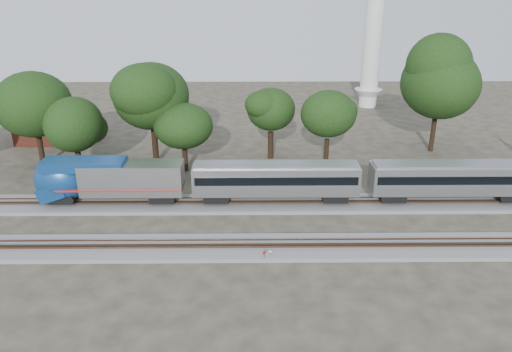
{
  "coord_description": "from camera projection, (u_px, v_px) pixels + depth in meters",
  "views": [
    {
      "loc": [
        5.31,
        -46.21,
        24.44
      ],
      "look_at": [
        5.83,
        5.0,
        4.06
      ],
      "focal_mm": 35.0,
      "sensor_mm": 36.0,
      "label": 1
    }
  ],
  "objects": [
    {
      "name": "tree_2",
      "position": [
        74.0,
        125.0,
        64.36
      ],
      "size": [
        6.96,
        6.96,
        9.81
      ],
      "color": "black",
      "rests_on": "ground"
    },
    {
      "name": "brick_building",
      "position": [
        54.0,
        125.0,
        79.75
      ],
      "size": [
        10.74,
        7.65,
        5.11
      ],
      "rotation": [
        0.0,
        0.0,
        -0.01
      ],
      "color": "brown",
      "rests_on": "ground"
    },
    {
      "name": "tree_5",
      "position": [
        271.0,
        109.0,
        70.11
      ],
      "size": [
        7.37,
        7.37,
        10.39
      ],
      "color": "black",
      "rests_on": "ground"
    },
    {
      "name": "tree_4",
      "position": [
        183.0,
        126.0,
        65.7
      ],
      "size": [
        6.4,
        6.4,
        9.03
      ],
      "color": "black",
      "rests_on": "ground"
    },
    {
      "name": "switch_lever",
      "position": [
        284.0,
        256.0,
        46.79
      ],
      "size": [
        0.57,
        0.45,
        0.3
      ],
      "primitive_type": "cube",
      "rotation": [
        0.0,
        0.0,
        0.35
      ],
      "color": "#512D19",
      "rests_on": "ground"
    },
    {
      "name": "track_far",
      "position": [
        205.0,
        204.0,
        57.42
      ],
      "size": [
        160.0,
        5.0,
        0.73
      ],
      "color": "slate",
      "rests_on": "ground"
    },
    {
      "name": "ground",
      "position": [
        201.0,
        230.0,
        51.92
      ],
      "size": [
        160.0,
        160.0,
        0.0
      ],
      "primitive_type": "plane",
      "color": "#383328",
      "rests_on": "ground"
    },
    {
      "name": "switch_stand_red",
      "position": [
        264.0,
        255.0,
        45.96
      ],
      "size": [
        0.32,
        0.17,
        1.06
      ],
      "rotation": [
        0.0,
        0.0,
        0.43
      ],
      "color": "#512D19",
      "rests_on": "ground"
    },
    {
      "name": "tree_1",
      "position": [
        33.0,
        105.0,
        66.67
      ],
      "size": [
        8.85,
        8.85,
        12.47
      ],
      "color": "black",
      "rests_on": "ground"
    },
    {
      "name": "tree_6",
      "position": [
        328.0,
        114.0,
        66.26
      ],
      "size": [
        7.74,
        7.74,
        10.92
      ],
      "color": "black",
      "rests_on": "ground"
    },
    {
      "name": "tree_3",
      "position": [
        151.0,
        96.0,
        67.44
      ],
      "size": [
        9.73,
        9.73,
        13.72
      ],
      "color": "black",
      "rests_on": "ground"
    },
    {
      "name": "tree_7",
      "position": [
        440.0,
        83.0,
        71.93
      ],
      "size": [
        10.45,
        10.45,
        14.73
      ],
      "color": "black",
      "rests_on": "ground"
    },
    {
      "name": "switch_stand_white",
      "position": [
        270.0,
        253.0,
        46.47
      ],
      "size": [
        0.28,
        0.06,
        0.88
      ],
      "rotation": [
        0.0,
        0.0,
        -0.13
      ],
      "color": "#512D19",
      "rests_on": "ground"
    },
    {
      "name": "track_near",
      "position": [
        197.0,
        248.0,
        48.13
      ],
      "size": [
        160.0,
        5.0,
        0.73
      ],
      "color": "slate",
      "rests_on": "ground"
    }
  ]
}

